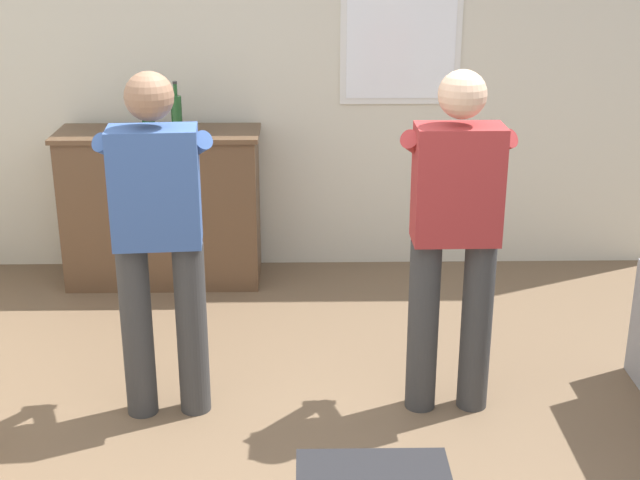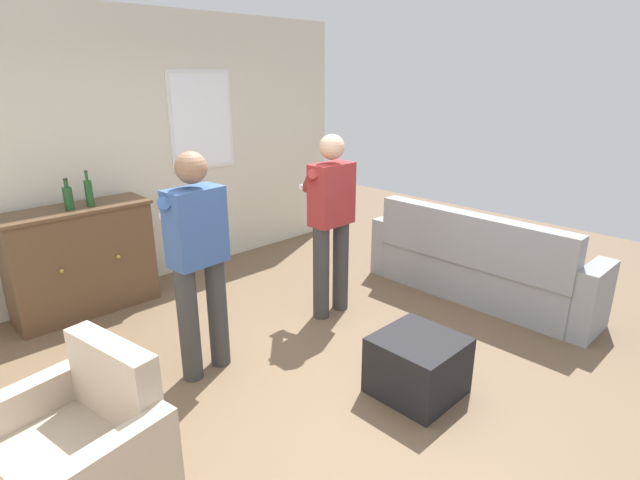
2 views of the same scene
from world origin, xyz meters
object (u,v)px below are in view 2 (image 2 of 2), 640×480
couch (476,266)px  bottle_wine_green (68,197)px  ottoman (418,365)px  sideboard_cabinet (82,260)px  person_standing_right (330,218)px  person_standing_left (197,255)px  armchair (84,455)px  bottle_liquor_amber (89,192)px

couch → bottle_wine_green: size_ratio=8.31×
bottle_wine_green → ottoman: (1.22, -2.92, -0.92)m
sideboard_cabinet → person_standing_right: bearing=-45.3°
ottoman → person_standing_left: 1.75m
armchair → bottle_liquor_amber: bearing=66.1°
bottle_wine_green → sideboard_cabinet: bearing=48.5°
bottle_liquor_amber → armchair: bearing=-113.9°
ottoman → person_standing_left: bearing=125.3°
bottle_wine_green → person_standing_right: person_standing_right is taller
couch → person_standing_right: size_ratio=1.39×
couch → bottle_liquor_amber: (-2.75, 2.40, 0.80)m
person_standing_right → bottle_wine_green: bearing=136.3°
bottle_wine_green → bottle_liquor_amber: bearing=-2.2°
bottle_wine_green → ottoman: bottle_wine_green is taller
person_standing_left → person_standing_right: same height
couch → person_standing_right: bearing=147.4°
person_standing_left → person_standing_right: (1.38, 0.02, 0.00)m
armchair → person_standing_left: (1.12, 0.64, 0.65)m
bottle_wine_green → couch: bearing=-39.4°
couch → person_standing_left: 2.81m
armchair → bottle_wine_green: bearing=70.1°
bottle_liquor_amber → person_standing_left: 1.63m
bottle_liquor_amber → person_standing_right: size_ratio=0.19×
couch → person_standing_right: 1.60m
ottoman → person_standing_right: person_standing_right is taller
bottle_wine_green → person_standing_left: size_ratio=0.17×
sideboard_cabinet → ottoman: (1.18, -2.97, -0.30)m
person_standing_left → armchair: bearing=-150.3°
sideboard_cabinet → bottle_wine_green: size_ratio=4.62×
armchair → person_standing_right: size_ratio=0.58×
person_standing_right → bottle_liquor_amber: bearing=133.2°
bottle_wine_green → person_standing_left: bearing=-79.6°
sideboard_cabinet → ottoman: 3.21m
sideboard_cabinet → bottle_liquor_amber: bearing=-22.4°
couch → person_standing_right: (-1.25, 0.80, 0.59)m
armchair → bottle_liquor_amber: (1.00, 2.25, 0.86)m
bottle_liquor_amber → person_standing_left: size_ratio=0.19×
couch → bottle_liquor_amber: size_ratio=7.11×
armchair → bottle_liquor_amber: size_ratio=2.98×
couch → bottle_liquor_amber: 3.74m
ottoman → couch: bearing=16.8°
bottle_wine_green → person_standing_right: (1.68, -1.60, -0.19)m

